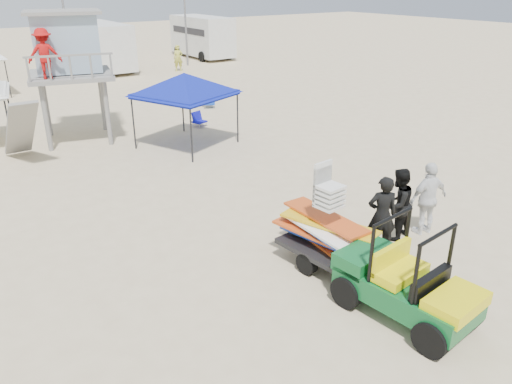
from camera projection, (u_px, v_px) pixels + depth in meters
ground at (321, 304)px, 10.08m from camera, size 140.00×140.00×0.00m
utility_cart at (409, 277)px, 9.35m from camera, size 1.55×2.71×1.97m
surf_trailer at (325, 230)px, 11.12m from camera, size 1.50×2.48×2.20m
man_left at (382, 215)px, 11.66m from camera, size 0.84×0.76×1.94m
man_mid at (398, 204)px, 12.31m from camera, size 0.98×0.80×1.86m
man_right at (428, 199)px, 12.56m from camera, size 1.19×0.65×1.92m
lifeguard_tower at (64, 48)px, 19.03m from camera, size 3.68×3.68×4.86m
canopy_blue at (184, 77)px, 18.65m from camera, size 3.90×3.90×3.23m
beach_chair_b at (198, 119)px, 22.16m from camera, size 0.67×0.73×0.64m
beach_chair_c at (208, 101)px, 25.37m from camera, size 0.72×0.81×0.64m
rv_mid_right at (101, 44)px, 35.12m from camera, size 2.64×7.00×3.25m
rv_far_right at (202, 35)px, 40.99m from camera, size 2.64×6.60×3.25m
light_pole_left at (64, 15)px, 30.42m from camera, size 0.14×0.14×8.00m
light_pole_right at (185, 9)px, 36.29m from camera, size 0.14×0.14×8.00m
distant_beachgoers at (38, 94)px, 24.60m from camera, size 16.67×10.32×1.80m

